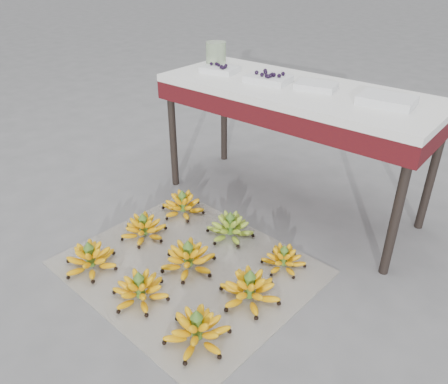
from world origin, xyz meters
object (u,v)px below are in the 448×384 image
Objects in this scene: bunch_mid_center at (189,258)px; tray_left at (268,79)px; bunch_mid_left at (144,228)px; tray_far_right at (387,100)px; bunch_front_center at (140,290)px; bunch_back_right at (284,259)px; bunch_back_left at (183,205)px; vendor_table at (295,102)px; bunch_front_left at (91,259)px; tray_far_left at (220,69)px; bunch_front_right at (197,330)px; tray_right at (316,86)px; newspaper_mat at (189,267)px; glass_jar at (216,55)px; bunch_mid_right at (250,289)px; bunch_back_center at (230,228)px.

tray_left is at bearing 106.81° from bunch_mid_center.
tray_far_right reaches higher than bunch_mid_left.
bunch_front_center is 1.26× the size of bunch_back_right.
vendor_table reaches higher than bunch_back_left.
bunch_front_left is 1.09× the size of tray_left.
tray_far_left is at bearing 82.23° from bunch_back_left.
tray_far_left is 0.38m from tray_left.
bunch_front_left is at bearing 163.60° from bunch_front_center.
vendor_table is at bearing 107.97° from bunch_back_right.
bunch_mid_center is (0.40, 0.34, 0.00)m from bunch_front_left.
bunch_front_center is 0.90× the size of bunch_front_right.
tray_right is (0.57, 0.56, 0.76)m from bunch_back_left.
bunch_back_left is at bearing -78.84° from tray_far_left.
tray_left reaches higher than bunch_back_right.
bunch_front_left is 1.05× the size of bunch_mid_left.
bunch_mid_left is at bearing -117.19° from vendor_table.
newspaper_mat is 0.41m from bunch_mid_left.
bunch_front_left reaches higher than newspaper_mat.
glass_jar is at bearing 130.68° from bunch_mid_center.
bunch_front_right is 1.50m from tray_far_right.
bunch_mid_center is at bearing -57.55° from glass_jar.
tray_far_left reaches higher than bunch_mid_left.
glass_jar is (-1.01, 0.94, 0.82)m from bunch_mid_right.
bunch_back_left is (-0.41, 0.38, -0.00)m from bunch_mid_center.
glass_jar is at bearing 99.37° from bunch_mid_left.
tray_far_left is (-0.51, 0.88, 0.76)m from bunch_mid_center.
newspaper_mat is 0.56m from bunch_back_left.
bunch_front_right is at bearing -52.87° from glass_jar.
bunch_mid_left is 0.98× the size of tray_far_right.
bunch_back_left is (-0.39, 0.71, -0.00)m from bunch_front_center.
vendor_table is (-0.35, 0.91, 0.64)m from bunch_mid_right.
bunch_mid_center is at bearing 68.90° from bunch_front_center.
newspaper_mat is at bearing 43.64° from bunch_front_left.
bunch_front_right is at bearing 2.85° from bunch_front_left.
bunch_back_center reaches higher than newspaper_mat.
bunch_front_left is 0.39m from bunch_front_center.
bunch_back_center is 1.46× the size of tray_far_left.
bunch_mid_right is at bearing -43.14° from glass_jar.
bunch_back_left is at bearing 147.90° from bunch_mid_right.
bunch_mid_left reaches higher than newspaper_mat.
glass_jar is at bearing 178.88° from tray_far_right.
bunch_front_left is 0.38m from bunch_mid_left.
glass_jar is (-0.20, 0.57, 0.83)m from bunch_back_left.
newspaper_mat is 1.37m from tray_far_right.
vendor_table is 5.72× the size of tray_far_right.
tray_left is 0.30m from tray_right.
bunch_back_left is 1.03m from glass_jar.
glass_jar reaches higher than bunch_mid_left.
bunch_back_right is at bearing -46.44° from tray_left.
bunch_back_center is at bearing -136.61° from tray_far_right.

